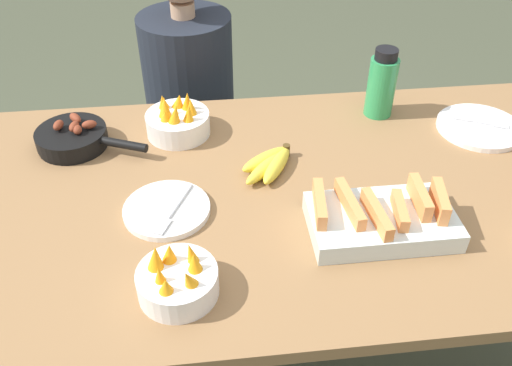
{
  "coord_description": "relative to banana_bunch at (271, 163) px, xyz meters",
  "views": [
    {
      "loc": [
        -0.12,
        -1.05,
        1.64
      ],
      "look_at": [
        0.0,
        0.0,
        0.8
      ],
      "focal_mm": 38.0,
      "sensor_mm": 36.0,
      "label": 1
    }
  ],
  "objects": [
    {
      "name": "person_figure",
      "position": [
        -0.21,
        0.65,
        -0.3
      ],
      "size": [
        0.36,
        0.36,
        1.17
      ],
      "color": "black",
      "rests_on": "ground_plane"
    },
    {
      "name": "dining_table",
      "position": [
        -0.05,
        -0.09,
        -0.11
      ],
      "size": [
        1.88,
        0.95,
        0.77
      ],
      "color": "olive",
      "rests_on": "ground_plane"
    },
    {
      "name": "fruit_bowl_mango",
      "position": [
        -0.24,
        0.2,
        0.02
      ],
      "size": [
        0.18,
        0.18,
        0.12
      ],
      "color": "white",
      "rests_on": "dining_table"
    },
    {
      "name": "banana_bunch",
      "position": [
        0.0,
        0.0,
        0.0
      ],
      "size": [
        0.16,
        0.17,
        0.04
      ],
      "color": "yellow",
      "rests_on": "dining_table"
    },
    {
      "name": "skillet",
      "position": [
        -0.53,
        0.17,
        0.01
      ],
      "size": [
        0.32,
        0.2,
        0.08
      ],
      "rotation": [
        0.0,
        0.0,
        5.88
      ],
      "color": "black",
      "rests_on": "dining_table"
    },
    {
      "name": "fruit_bowl_citrus",
      "position": [
        -0.25,
        -0.4,
        0.02
      ],
      "size": [
        0.17,
        0.17,
        0.11
      ],
      "color": "white",
      "rests_on": "dining_table"
    },
    {
      "name": "water_bottle",
      "position": [
        0.37,
        0.25,
        0.08
      ],
      "size": [
        0.08,
        0.08,
        0.21
      ],
      "color": "#2D9351",
      "rests_on": "dining_table"
    },
    {
      "name": "melon_tray",
      "position": [
        0.22,
        -0.26,
        0.01
      ],
      "size": [
        0.33,
        0.2,
        0.1
      ],
      "color": "silver",
      "rests_on": "dining_table"
    },
    {
      "name": "ground_plane",
      "position": [
        -0.05,
        -0.09,
        -0.79
      ],
      "size": [
        14.0,
        14.0,
        0.0
      ],
      "primitive_type": "plane",
      "color": "#474C38"
    },
    {
      "name": "empty_plate_near_front",
      "position": [
        0.64,
        0.12,
        -0.01
      ],
      "size": [
        0.25,
        0.25,
        0.02
      ],
      "color": "white",
      "rests_on": "dining_table"
    },
    {
      "name": "empty_plate_far_left",
      "position": [
        -0.27,
        -0.14,
        -0.01
      ],
      "size": [
        0.21,
        0.21,
        0.02
      ],
      "color": "white",
      "rests_on": "dining_table"
    }
  ]
}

